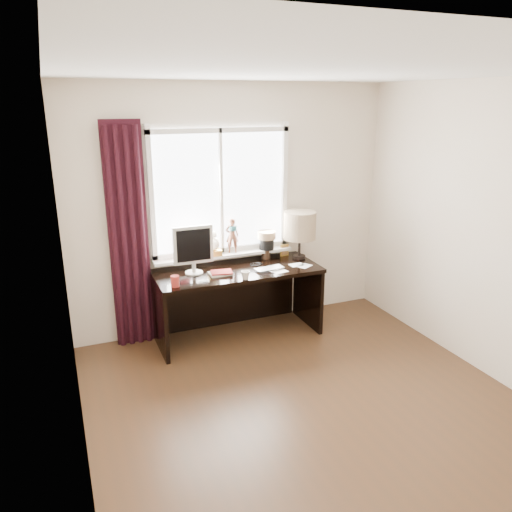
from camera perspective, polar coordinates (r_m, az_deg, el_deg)
name	(u,v)px	position (r m, az deg, el deg)	size (l,w,h in m)	color
floor	(322,419)	(4.19, 7.52, -18.03)	(3.50, 4.00, 0.00)	#402918
ceiling	(338,70)	(3.42, 9.35, 20.23)	(3.50, 4.00, 0.00)	white
wall_back	(234,209)	(5.35, -2.57, 5.37)	(3.50, 2.60, 0.00)	beige
wall_left	(69,300)	(3.13, -20.58, -4.72)	(4.00, 2.60, 0.00)	beige
wall_right	(510,239)	(4.71, 27.05, 1.75)	(4.00, 2.60, 0.00)	beige
laptop	(270,269)	(5.11, 1.57, -1.46)	(0.30, 0.19, 0.02)	silver
mug	(245,275)	(4.84, -1.22, -2.17)	(0.09, 0.08, 0.09)	white
red_cup	(175,281)	(4.71, -9.24, -2.86)	(0.08, 0.08, 0.10)	maroon
window	(223,210)	(5.26, -3.78, 5.23)	(1.52, 0.22, 1.40)	white
curtain	(129,239)	(5.04, -14.36, 1.92)	(0.38, 0.09, 2.25)	black
desk	(235,288)	(5.30, -2.46, -3.72)	(1.70, 0.70, 0.75)	black
monitor	(193,247)	(4.96, -7.19, 1.03)	(0.40, 0.18, 0.49)	beige
notebook_stack	(221,273)	(4.99, -4.05, -1.94)	(0.24, 0.19, 0.03)	beige
brush_holder	(266,253)	(5.46, 1.13, 0.33)	(0.09, 0.09, 0.25)	black
icon_frame	(285,250)	(5.56, 3.28, 0.66)	(0.10, 0.03, 0.13)	gold
table_lamp	(300,226)	(5.42, 5.03, 3.45)	(0.35, 0.35, 0.52)	black
loose_papers	(294,267)	(5.20, 4.36, -1.30)	(0.49, 0.25, 0.00)	white
desk_cables	(264,265)	(5.24, 0.89, -1.06)	(0.29, 0.28, 0.01)	black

